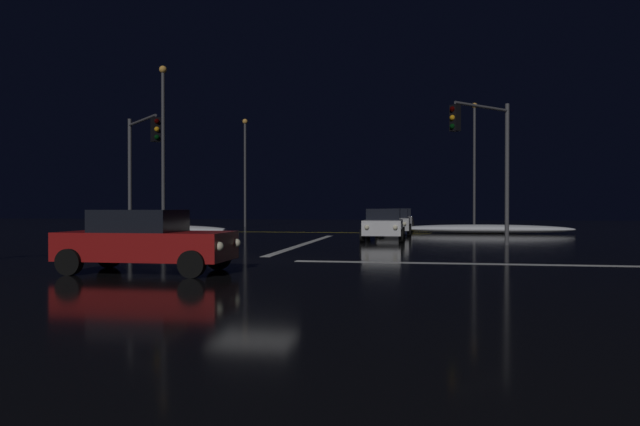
{
  "coord_description": "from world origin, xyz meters",
  "views": [
    {
      "loc": [
        4.91,
        -16.93,
        1.62
      ],
      "look_at": [
        0.03,
        12.02,
        1.35
      ],
      "focal_mm": 31.97,
      "sensor_mm": 36.0,
      "label": 1
    }
  ],
  "objects_px": {
    "sedan_black": "(402,217)",
    "sedan_gray": "(399,219)",
    "streetlamp_left_near": "(163,139)",
    "streetlamp_right_far": "(474,157)",
    "sedan_white": "(384,224)",
    "traffic_signal_ne": "(486,146)",
    "sedan_silver": "(394,221)",
    "sedan_blue": "(400,218)",
    "traffic_signal_nw": "(140,155)",
    "sedan_orange": "(402,216)",
    "sedan_red_crossing": "(146,240)",
    "streetlamp_left_far": "(245,165)"
  },
  "relations": [
    {
      "from": "streetlamp_left_near",
      "to": "sedan_red_crossing",
      "type": "bearing_deg",
      "value": -66.29
    },
    {
      "from": "streetlamp_left_near",
      "to": "streetlamp_right_far",
      "type": "bearing_deg",
      "value": 40.05
    },
    {
      "from": "sedan_gray",
      "to": "streetlamp_right_far",
      "type": "bearing_deg",
      "value": 46.67
    },
    {
      "from": "traffic_signal_ne",
      "to": "streetlamp_left_near",
      "type": "distance_m",
      "value": 18.45
    },
    {
      "from": "sedan_red_crossing",
      "to": "sedan_white",
      "type": "bearing_deg",
      "value": 71.11
    },
    {
      "from": "sedan_orange",
      "to": "sedan_blue",
      "type": "bearing_deg",
      "value": -89.39
    },
    {
      "from": "sedan_black",
      "to": "sedan_blue",
      "type": "bearing_deg",
      "value": -89.89
    },
    {
      "from": "sedan_gray",
      "to": "streetlamp_left_far",
      "type": "height_order",
      "value": "streetlamp_left_far"
    },
    {
      "from": "sedan_orange",
      "to": "streetlamp_left_near",
      "type": "distance_m",
      "value": 30.34
    },
    {
      "from": "streetlamp_left_near",
      "to": "traffic_signal_ne",
      "type": "bearing_deg",
      "value": -19.76
    },
    {
      "from": "sedan_blue",
      "to": "streetlamp_left_far",
      "type": "relative_size",
      "value": 0.47
    },
    {
      "from": "sedan_red_crossing",
      "to": "streetlamp_left_near",
      "type": "xyz_separation_m",
      "value": [
        -7.74,
        17.62,
        4.82
      ]
    },
    {
      "from": "sedan_black",
      "to": "sedan_orange",
      "type": "distance_m",
      "value": 5.24
    },
    {
      "from": "streetlamp_right_far",
      "to": "streetlamp_left_far",
      "type": "distance_m",
      "value": 19.04
    },
    {
      "from": "sedan_gray",
      "to": "sedan_black",
      "type": "bearing_deg",
      "value": 90.53
    },
    {
      "from": "sedan_red_crossing",
      "to": "streetlamp_left_near",
      "type": "bearing_deg",
      "value": 113.71
    },
    {
      "from": "traffic_signal_nw",
      "to": "streetlamp_left_near",
      "type": "distance_m",
      "value": 6.77
    },
    {
      "from": "sedan_orange",
      "to": "traffic_signal_nw",
      "type": "distance_m",
      "value": 35.29
    },
    {
      "from": "streetlamp_left_far",
      "to": "traffic_signal_nw",
      "type": "bearing_deg",
      "value": -85.31
    },
    {
      "from": "sedan_black",
      "to": "sedan_gray",
      "type": "bearing_deg",
      "value": -89.47
    },
    {
      "from": "streetlamp_right_far",
      "to": "sedan_blue",
      "type": "bearing_deg",
      "value": -176.31
    },
    {
      "from": "traffic_signal_nw",
      "to": "sedan_orange",
      "type": "bearing_deg",
      "value": 71.37
    },
    {
      "from": "sedan_white",
      "to": "sedan_black",
      "type": "relative_size",
      "value": 1.0
    },
    {
      "from": "streetlamp_right_far",
      "to": "sedan_orange",
      "type": "bearing_deg",
      "value": 118.59
    },
    {
      "from": "sedan_white",
      "to": "traffic_signal_nw",
      "type": "bearing_deg",
      "value": -161.71
    },
    {
      "from": "sedan_silver",
      "to": "sedan_red_crossing",
      "type": "relative_size",
      "value": 1.0
    },
    {
      "from": "sedan_black",
      "to": "sedan_silver",
      "type": "bearing_deg",
      "value": -90.08
    },
    {
      "from": "streetlamp_right_far",
      "to": "sedan_white",
      "type": "bearing_deg",
      "value": -108.3
    },
    {
      "from": "sedan_blue",
      "to": "sedan_gray",
      "type": "bearing_deg",
      "value": -89.03
    },
    {
      "from": "sedan_silver",
      "to": "sedan_blue",
      "type": "distance_m",
      "value": 12.24
    },
    {
      "from": "sedan_gray",
      "to": "streetlamp_right_far",
      "type": "xyz_separation_m",
      "value": [
        5.76,
        6.1,
        4.91
      ]
    },
    {
      "from": "sedan_red_crossing",
      "to": "sedan_orange",
      "type": "bearing_deg",
      "value": 83.2
    },
    {
      "from": "sedan_white",
      "to": "sedan_blue",
      "type": "distance_m",
      "value": 18.32
    },
    {
      "from": "sedan_white",
      "to": "streetlamp_right_far",
      "type": "distance_m",
      "value": 20.29
    },
    {
      "from": "traffic_signal_nw",
      "to": "sedan_blue",
      "type": "bearing_deg",
      "value": 62.67
    },
    {
      "from": "sedan_silver",
      "to": "streetlamp_left_far",
      "type": "height_order",
      "value": "streetlamp_left_far"
    },
    {
      "from": "streetlamp_left_near",
      "to": "streetlamp_left_far",
      "type": "height_order",
      "value": "streetlamp_left_near"
    },
    {
      "from": "sedan_red_crossing",
      "to": "streetlamp_left_far",
      "type": "height_order",
      "value": "streetlamp_left_far"
    },
    {
      "from": "sedan_black",
      "to": "streetlamp_right_far",
      "type": "distance_m",
      "value": 9.55
    },
    {
      "from": "sedan_white",
      "to": "sedan_blue",
      "type": "xyz_separation_m",
      "value": [
        0.33,
        18.31,
        0.0
      ]
    },
    {
      "from": "sedan_gray",
      "to": "streetlamp_left_near",
      "type": "relative_size",
      "value": 0.44
    },
    {
      "from": "sedan_black",
      "to": "streetlamp_right_far",
      "type": "xyz_separation_m",
      "value": [
        5.87,
        -5.72,
        4.91
      ]
    },
    {
      "from": "sedan_silver",
      "to": "sedan_white",
      "type": "bearing_deg",
      "value": -92.75
    },
    {
      "from": "traffic_signal_nw",
      "to": "sedan_white",
      "type": "bearing_deg",
      "value": 18.29
    },
    {
      "from": "sedan_orange",
      "to": "sedan_gray",
      "type": "bearing_deg",
      "value": -89.27
    },
    {
      "from": "sedan_blue",
      "to": "sedan_black",
      "type": "height_order",
      "value": "same"
    },
    {
      "from": "sedan_orange",
      "to": "sedan_red_crossing",
      "type": "bearing_deg",
      "value": -96.8
    },
    {
      "from": "sedan_orange",
      "to": "sedan_red_crossing",
      "type": "relative_size",
      "value": 1.0
    },
    {
      "from": "traffic_signal_nw",
      "to": "sedan_silver",
      "type": "bearing_deg",
      "value": 40.66
    },
    {
      "from": "sedan_orange",
      "to": "streetlamp_left_near",
      "type": "bearing_deg",
      "value": -115.83
    }
  ]
}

